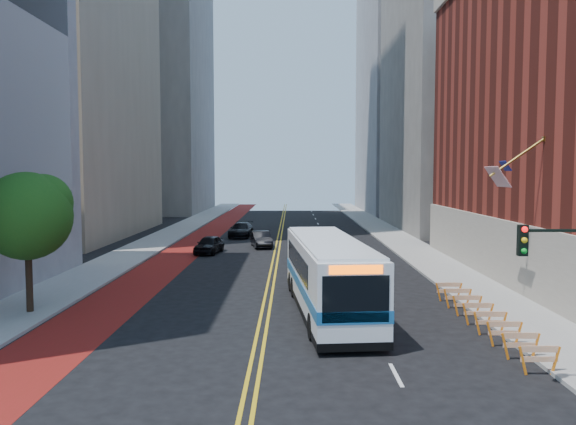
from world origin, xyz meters
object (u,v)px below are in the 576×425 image
at_px(street_tree, 29,212).
at_px(traffic_signal, 558,274).
at_px(transit_bus, 328,274).
at_px(car_c, 241,230).
at_px(car_a, 209,245).
at_px(car_b, 261,239).

xyz_separation_m(street_tree, traffic_signal, (20.66, -9.55, -1.19)).
distance_m(transit_bus, car_c, 32.81).
xyz_separation_m(transit_bus, car_a, (-8.71, 20.04, -1.14)).
height_order(traffic_signal, car_a, traffic_signal).
bearing_deg(car_b, car_a, -147.62).
bearing_deg(street_tree, car_b, 68.23).
bearing_deg(street_tree, transit_bus, 1.59).
distance_m(street_tree, car_b, 26.60).
relative_size(street_tree, car_c, 1.27).
height_order(traffic_signal, car_b, traffic_signal).
bearing_deg(transit_bus, car_a, 108.36).
bearing_deg(car_b, car_c, 96.61).
distance_m(car_a, car_c, 12.09).
height_order(transit_bus, car_b, transit_bus).
distance_m(street_tree, car_c, 33.46).
bearing_deg(transit_bus, street_tree, 176.45).
bearing_deg(car_a, traffic_signal, -54.81).
xyz_separation_m(street_tree, car_c, (7.20, 32.42, -4.15)).
relative_size(traffic_signal, car_b, 1.15).
height_order(street_tree, car_a, street_tree).
relative_size(street_tree, car_b, 1.52).
bearing_deg(traffic_signal, street_tree, 155.18).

